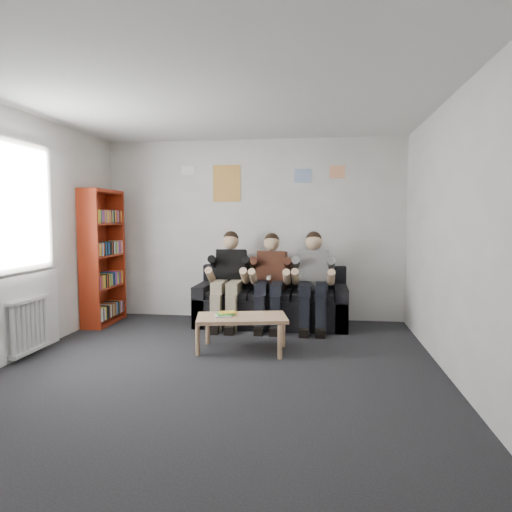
{
  "coord_description": "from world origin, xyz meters",
  "views": [
    {
      "loc": [
        1.01,
        -4.35,
        1.52
      ],
      "look_at": [
        0.22,
        1.3,
        1.05
      ],
      "focal_mm": 32.0,
      "sensor_mm": 36.0,
      "label": 1
    }
  ],
  "objects": [
    {
      "name": "room_shell",
      "position": [
        0.0,
        0.0,
        1.35
      ],
      "size": [
        5.0,
        5.0,
        5.0
      ],
      "color": "black",
      "rests_on": "ground"
    },
    {
      "name": "sofa",
      "position": [
        0.33,
        2.1,
        0.29
      ],
      "size": [
        2.12,
        0.87,
        0.82
      ],
      "color": "black",
      "rests_on": "ground"
    },
    {
      "name": "bookshelf",
      "position": [
        -2.08,
        1.82,
        0.97
      ],
      "size": [
        0.29,
        0.87,
        1.93
      ],
      "rotation": [
        0.0,
        0.0,
        0.02
      ],
      "color": "#9C2811",
      "rests_on": "ground"
    },
    {
      "name": "coffee_table",
      "position": [
        0.13,
        0.72,
        0.36
      ],
      "size": [
        1.02,
        0.56,
        0.41
      ],
      "rotation": [
        0.0,
        0.0,
        0.21
      ],
      "color": "tan",
      "rests_on": "ground"
    },
    {
      "name": "game_cases",
      "position": [
        -0.05,
        0.69,
        0.43
      ],
      "size": [
        0.22,
        0.19,
        0.04
      ],
      "rotation": [
        0.0,
        0.0,
        0.33
      ],
      "color": "silver",
      "rests_on": "coffee_table"
    },
    {
      "name": "person_left",
      "position": [
        -0.26,
        1.9,
        0.66
      ],
      "size": [
        0.42,
        0.9,
        1.34
      ],
      "rotation": [
        0.0,
        0.0,
        0.04
      ],
      "color": "black",
      "rests_on": "sofa"
    },
    {
      "name": "person_middle",
      "position": [
        0.33,
        1.9,
        0.65
      ],
      "size": [
        0.41,
        0.87,
        1.32
      ],
      "rotation": [
        0.0,
        0.0,
        -0.09
      ],
      "color": "#532B1B",
      "rests_on": "sofa"
    },
    {
      "name": "person_right",
      "position": [
        0.92,
        1.9,
        0.66
      ],
      "size": [
        0.42,
        0.9,
        1.34
      ],
      "rotation": [
        0.0,
        0.0,
        -0.04
      ],
      "color": "silver",
      "rests_on": "sofa"
    },
    {
      "name": "radiator",
      "position": [
        -2.15,
        0.2,
        0.35
      ],
      "size": [
        0.1,
        0.64,
        0.6
      ],
      "color": "white",
      "rests_on": "ground"
    },
    {
      "name": "window",
      "position": [
        -2.22,
        0.2,
        1.03
      ],
      "size": [
        0.05,
        1.3,
        2.36
      ],
      "color": "white",
      "rests_on": "room_shell"
    },
    {
      "name": "poster_large",
      "position": [
        -0.4,
        2.49,
        2.05
      ],
      "size": [
        0.42,
        0.01,
        0.55
      ],
      "primitive_type": "cube",
      "color": "#E4C450",
      "rests_on": "room_shell"
    },
    {
      "name": "poster_blue",
      "position": [
        0.75,
        2.49,
        2.15
      ],
      "size": [
        0.25,
        0.01,
        0.2
      ],
      "primitive_type": "cube",
      "color": "#3C78CF",
      "rests_on": "room_shell"
    },
    {
      "name": "poster_pink",
      "position": [
        1.25,
        2.49,
        2.2
      ],
      "size": [
        0.22,
        0.01,
        0.18
      ],
      "primitive_type": "cube",
      "color": "#DA4488",
      "rests_on": "room_shell"
    },
    {
      "name": "poster_sign",
      "position": [
        -1.0,
        2.49,
        2.25
      ],
      "size": [
        0.2,
        0.01,
        0.14
      ],
      "primitive_type": "cube",
      "color": "white",
      "rests_on": "room_shell"
    }
  ]
}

